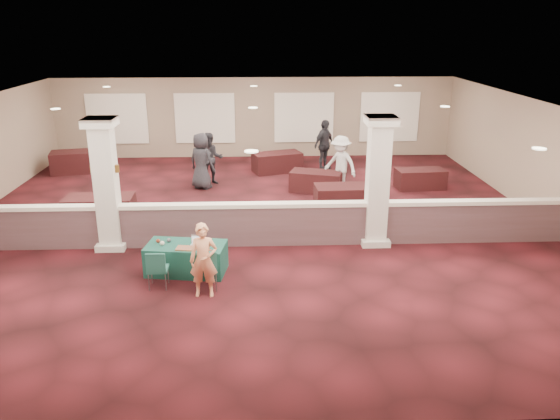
{
  "coord_description": "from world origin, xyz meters",
  "views": [
    {
      "loc": [
        0.11,
        -14.1,
        5.26
      ],
      "look_at": [
        0.61,
        -2.0,
        1.08
      ],
      "focal_mm": 35.0,
      "sensor_mm": 36.0,
      "label": 1
    }
  ],
  "objects_px": {
    "far_table_front_left": "(100,210)",
    "far_table_front_right": "(346,198)",
    "woman": "(204,260)",
    "attendee_c": "(324,145)",
    "attendee_b": "(340,164)",
    "attendee_d": "(201,161)",
    "near_table": "(186,258)",
    "attendee_a": "(210,159)",
    "far_table_back_center": "(277,162)",
    "conf_chair_main": "(206,267)",
    "far_table_back_right": "(420,179)",
    "far_table_front_center": "(316,181)",
    "far_table_back_left": "(79,162)",
    "conf_chair_side": "(157,267)"
  },
  "relations": [
    {
      "from": "far_table_front_right",
      "to": "attendee_b",
      "type": "bearing_deg",
      "value": 86.92
    },
    {
      "from": "attendee_c",
      "to": "attendee_d",
      "type": "distance_m",
      "value": 4.91
    },
    {
      "from": "far_table_front_right",
      "to": "attendee_c",
      "type": "height_order",
      "value": "attendee_c"
    },
    {
      "from": "far_table_front_right",
      "to": "attendee_c",
      "type": "xyz_separation_m",
      "value": [
        -0.1,
        4.68,
        0.57
      ]
    },
    {
      "from": "woman",
      "to": "far_table_front_center",
      "type": "distance_m",
      "value": 7.72
    },
    {
      "from": "far_table_front_left",
      "to": "attendee_a",
      "type": "distance_m",
      "value": 4.65
    },
    {
      "from": "far_table_front_left",
      "to": "attendee_b",
      "type": "bearing_deg",
      "value": 20.97
    },
    {
      "from": "far_table_back_right",
      "to": "attendee_b",
      "type": "relative_size",
      "value": 0.87
    },
    {
      "from": "near_table",
      "to": "attendee_d",
      "type": "distance_m",
      "value": 6.53
    },
    {
      "from": "far_table_back_center",
      "to": "conf_chair_main",
      "type": "bearing_deg",
      "value": -100.78
    },
    {
      "from": "far_table_front_center",
      "to": "attendee_a",
      "type": "relative_size",
      "value": 0.93
    },
    {
      "from": "far_table_front_left",
      "to": "far_table_back_center",
      "type": "distance_m",
      "value": 7.3
    },
    {
      "from": "far_table_front_left",
      "to": "attendee_d",
      "type": "xyz_separation_m",
      "value": [
        2.51,
        3.2,
        0.56
      ]
    },
    {
      "from": "near_table",
      "to": "far_table_front_right",
      "type": "bearing_deg",
      "value": 52.93
    },
    {
      "from": "far_table_front_left",
      "to": "attendee_c",
      "type": "height_order",
      "value": "attendee_c"
    },
    {
      "from": "attendee_b",
      "to": "attendee_c",
      "type": "bearing_deg",
      "value": 135.7
    },
    {
      "from": "far_table_front_left",
      "to": "attendee_d",
      "type": "distance_m",
      "value": 4.1
    },
    {
      "from": "near_table",
      "to": "far_table_front_left",
      "type": "height_order",
      "value": "far_table_front_left"
    },
    {
      "from": "conf_chair_main",
      "to": "far_table_back_right",
      "type": "relative_size",
      "value": 0.56
    },
    {
      "from": "near_table",
      "to": "conf_chair_main",
      "type": "distance_m",
      "value": 1.07
    },
    {
      "from": "far_table_back_right",
      "to": "attendee_a",
      "type": "height_order",
      "value": "attendee_a"
    },
    {
      "from": "conf_chair_side",
      "to": "attendee_a",
      "type": "bearing_deg",
      "value": 85.99
    },
    {
      "from": "far_table_front_center",
      "to": "far_table_back_center",
      "type": "distance_m",
      "value": 2.81
    },
    {
      "from": "far_table_back_right",
      "to": "far_table_front_right",
      "type": "bearing_deg",
      "value": -143.58
    },
    {
      "from": "far_table_back_left",
      "to": "far_table_front_center",
      "type": "bearing_deg",
      "value": -18.18
    },
    {
      "from": "far_table_back_right",
      "to": "attendee_c",
      "type": "height_order",
      "value": "attendee_c"
    },
    {
      "from": "far_table_front_right",
      "to": "far_table_back_right",
      "type": "bearing_deg",
      "value": 36.42
    },
    {
      "from": "far_table_front_left",
      "to": "far_table_front_right",
      "type": "relative_size",
      "value": 1.03
    },
    {
      "from": "conf_chair_side",
      "to": "attendee_c",
      "type": "height_order",
      "value": "attendee_c"
    },
    {
      "from": "far_table_back_center",
      "to": "attendee_d",
      "type": "height_order",
      "value": "attendee_d"
    },
    {
      "from": "attendee_a",
      "to": "attendee_b",
      "type": "relative_size",
      "value": 0.97
    },
    {
      "from": "woman",
      "to": "attendee_d",
      "type": "xyz_separation_m",
      "value": [
        -0.75,
        7.61,
        0.16
      ]
    },
    {
      "from": "conf_chair_side",
      "to": "far_table_back_left",
      "type": "distance_m",
      "value": 10.58
    },
    {
      "from": "far_table_back_right",
      "to": "conf_chair_side",
      "type": "bearing_deg",
      "value": -137.09
    },
    {
      "from": "conf_chair_main",
      "to": "attendee_c",
      "type": "bearing_deg",
      "value": 57.0
    },
    {
      "from": "attendee_c",
      "to": "near_table",
      "type": "bearing_deg",
      "value": -161.89
    },
    {
      "from": "far_table_front_center",
      "to": "far_table_back_left",
      "type": "bearing_deg",
      "value": 161.82
    },
    {
      "from": "far_table_back_center",
      "to": "far_table_back_right",
      "type": "bearing_deg",
      "value": -26.58
    },
    {
      "from": "woman",
      "to": "far_table_back_right",
      "type": "bearing_deg",
      "value": 48.99
    },
    {
      "from": "near_table",
      "to": "attendee_c",
      "type": "xyz_separation_m",
      "value": [
        4.08,
        8.79,
        0.61
      ]
    },
    {
      "from": "conf_chair_side",
      "to": "far_table_front_left",
      "type": "distance_m",
      "value": 4.67
    },
    {
      "from": "far_table_back_right",
      "to": "attendee_d",
      "type": "relative_size",
      "value": 0.85
    },
    {
      "from": "conf_chair_main",
      "to": "far_table_front_center",
      "type": "distance_m",
      "value": 7.53
    },
    {
      "from": "far_table_front_center",
      "to": "attendee_c",
      "type": "relative_size",
      "value": 0.88
    },
    {
      "from": "woman",
      "to": "attendee_c",
      "type": "relative_size",
      "value": 0.82
    },
    {
      "from": "attendee_d",
      "to": "near_table",
      "type": "bearing_deg",
      "value": 123.88
    },
    {
      "from": "far_table_front_left",
      "to": "far_table_back_left",
      "type": "relative_size",
      "value": 0.95
    },
    {
      "from": "woman",
      "to": "far_table_back_right",
      "type": "height_order",
      "value": "woman"
    },
    {
      "from": "woman",
      "to": "far_table_front_center",
      "type": "height_order",
      "value": "woman"
    },
    {
      "from": "far_table_back_center",
      "to": "conf_chair_side",
      "type": "bearing_deg",
      "value": -106.83
    }
  ]
}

